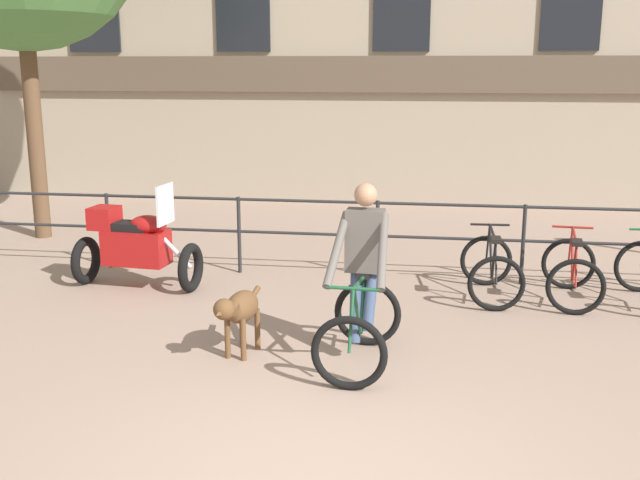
{
  "coord_description": "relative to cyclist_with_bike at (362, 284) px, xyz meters",
  "views": [
    {
      "loc": [
        0.7,
        -4.42,
        2.77
      ],
      "look_at": [
        -0.41,
        2.86,
        1.05
      ],
      "focal_mm": 42.0,
      "sensor_mm": 36.0,
      "label": 1
    }
  ],
  "objects": [
    {
      "name": "parked_motorcycle",
      "position": [
        -3.07,
        1.99,
        -0.2
      ],
      "size": [
        1.63,
        0.76,
        1.35
      ],
      "rotation": [
        0.0,
        0.0,
        1.48
      ],
      "color": "black",
      "rests_on": "ground_plane"
    },
    {
      "name": "cyclist_with_bike",
      "position": [
        0.0,
        0.0,
        0.0
      ],
      "size": [
        0.75,
        1.21,
        1.7
      ],
      "rotation": [
        0.0,
        0.0,
        -0.06
      ],
      "color": "black",
      "rests_on": "ground_plane"
    },
    {
      "name": "parked_bicycle_mid_left",
      "position": [
        2.31,
        2.22,
        -0.41
      ],
      "size": [
        0.75,
        1.16,
        0.86
      ],
      "rotation": [
        0.0,
        0.0,
        3.05
      ],
      "color": "black",
      "rests_on": "ground_plane"
    },
    {
      "name": "parked_bicycle_near_lamp",
      "position": [
        1.37,
        2.22,
        -0.41
      ],
      "size": [
        0.71,
        1.14,
        0.86
      ],
      "rotation": [
        0.0,
        0.0,
        3.19
      ],
      "color": "black",
      "rests_on": "ground_plane"
    },
    {
      "name": "canal_railing",
      "position": [
        -0.07,
        2.88,
        -0.05
      ],
      "size": [
        15.05,
        0.05,
        1.05
      ],
      "color": "#232326",
      "rests_on": "ground_plane"
    },
    {
      "name": "dog",
      "position": [
        -1.18,
        -0.07,
        -0.29
      ],
      "size": [
        0.36,
        0.88,
        0.67
      ],
      "rotation": [
        0.0,
        0.0,
        -0.22
      ],
      "color": "brown",
      "rests_on": "ground_plane"
    }
  ]
}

